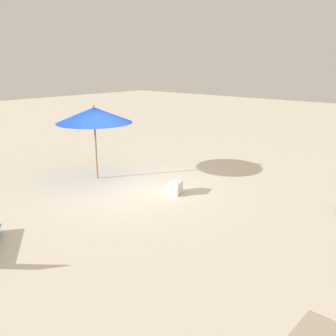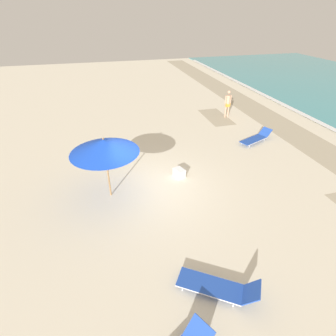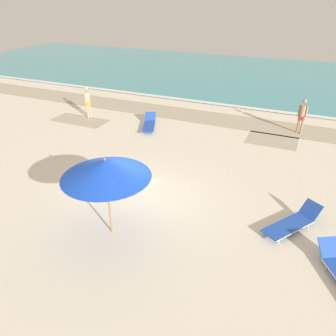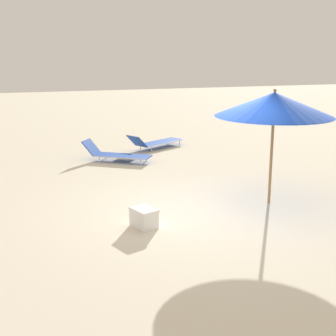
# 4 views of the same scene
# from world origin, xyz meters

# --- Properties ---
(ground_plane) EXTENTS (60.00, 60.00, 0.16)m
(ground_plane) POSITION_xyz_m (0.00, 0.01, -0.08)
(ground_plane) COLOR beige
(beach_umbrella) EXTENTS (2.47, 2.47, 2.46)m
(beach_umbrella) POSITION_xyz_m (-0.01, -1.49, 2.13)
(beach_umbrella) COLOR #9E7547
(beach_umbrella) RESTS_ON ground_plane
(sun_lounger_under_umbrella) EXTENTS (1.64, 2.03, 0.60)m
(sun_lounger_under_umbrella) POSITION_xyz_m (4.89, 0.87, 0.22)
(sun_lounger_under_umbrella) COLOR blue
(sun_lounger_under_umbrella) RESTS_ON ground_plane
(sun_lounger_beside_umbrella) EXTENTS (1.62, 2.23, 0.56)m
(sun_lounger_beside_umbrella) POSITION_xyz_m (6.32, -0.81, 0.21)
(sun_lounger_beside_umbrella) COLOR blue
(sun_lounger_beside_umbrella) RESTS_ON ground_plane
(cooler_box) EXTENTS (0.59, 0.51, 0.37)m
(cooler_box) POSITION_xyz_m (-0.57, 1.49, 0.19)
(cooler_box) COLOR white
(cooler_box) RESTS_ON ground_plane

